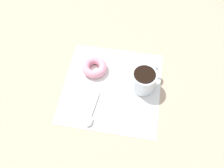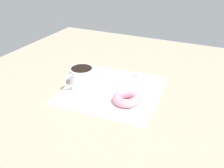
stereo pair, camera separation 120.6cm
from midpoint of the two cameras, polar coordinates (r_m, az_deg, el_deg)
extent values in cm
cube|color=tan|center=(60.62, -3.18, -46.55)|extent=(120.00, 120.00, 2.00)
cube|color=white|center=(59.69, -6.12, -45.93)|extent=(34.40, 34.40, 0.30)
cylinder|color=silver|center=(58.36, -19.63, -41.75)|extent=(8.27, 8.27, 7.05)
cylinder|color=black|center=(55.32, -20.35, -40.51)|extent=(7.07, 7.07, 0.60)
torus|color=silver|center=(58.80, -25.42, -42.83)|extent=(3.45, 4.53, 4.85)
torus|color=pink|center=(56.31, 0.19, -53.83)|extent=(8.84, 8.84, 2.78)
ellipsoid|color=silver|center=(63.04, 5.85, -36.15)|extent=(2.57, 3.71, 0.90)
cylinder|color=silver|center=(60.95, 3.01, -40.81)|extent=(1.03, 9.95, 0.56)
camera|label=1|loc=(0.60, 5.74, 42.82)|focal=40.00mm
camera|label=2|loc=(0.60, -174.26, -42.82)|focal=40.00mm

